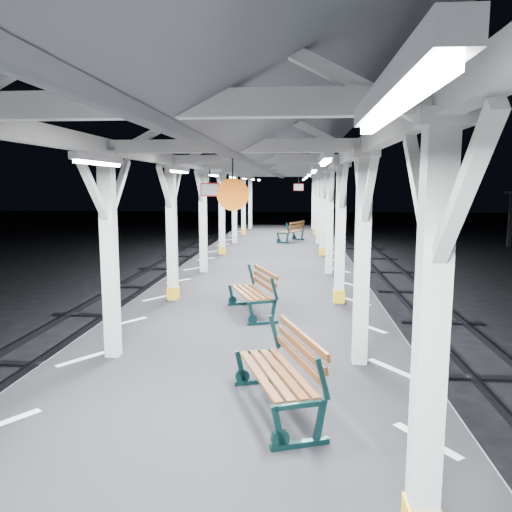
# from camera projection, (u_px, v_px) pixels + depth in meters

# --- Properties ---
(ground) EXTENTS (120.00, 120.00, 0.00)m
(ground) POSITION_uv_depth(u_px,v_px,m) (247.00, 372.00, 10.18)
(ground) COLOR black
(ground) RESTS_ON ground
(platform) EXTENTS (6.00, 50.00, 1.00)m
(platform) POSITION_uv_depth(u_px,v_px,m) (247.00, 349.00, 10.11)
(platform) COLOR black
(platform) RESTS_ON ground
(hazard_stripes_left) EXTENTS (1.00, 48.00, 0.01)m
(hazard_stripes_left) POSITION_uv_depth(u_px,v_px,m) (128.00, 322.00, 10.24)
(hazard_stripes_left) COLOR silver
(hazard_stripes_left) RESTS_ON platform
(hazard_stripes_right) EXTENTS (1.00, 48.00, 0.01)m
(hazard_stripes_right) POSITION_uv_depth(u_px,v_px,m) (370.00, 327.00, 9.84)
(hazard_stripes_right) COLOR silver
(hazard_stripes_right) RESTS_ON platform
(track_left) EXTENTS (2.20, 60.00, 0.16)m
(track_left) POSITION_uv_depth(u_px,v_px,m) (12.00, 361.00, 10.58)
(track_left) COLOR #2D2D33
(track_left) RESTS_ON ground
(track_right) EXTENTS (2.20, 60.00, 0.16)m
(track_right) POSITION_uv_depth(u_px,v_px,m) (500.00, 376.00, 9.76)
(track_right) COLOR #2D2D33
(track_right) RESTS_ON ground
(canopy) EXTENTS (5.40, 49.00, 4.65)m
(canopy) POSITION_uv_depth(u_px,v_px,m) (246.00, 145.00, 9.52)
(canopy) COLOR silver
(canopy) RESTS_ON platform
(bench_near) EXTENTS (1.24, 1.96, 1.00)m
(bench_near) POSITION_uv_depth(u_px,v_px,m) (284.00, 369.00, 6.17)
(bench_near) COLOR black
(bench_near) RESTS_ON platform
(bench_mid) EXTENTS (1.24, 1.91, 0.97)m
(bench_mid) POSITION_uv_depth(u_px,v_px,m) (256.00, 291.00, 10.83)
(bench_mid) COLOR black
(bench_mid) RESTS_ON platform
(bench_far) EXTENTS (1.37, 1.98, 1.01)m
(bench_far) POSITION_uv_depth(u_px,v_px,m) (293.00, 231.00, 24.57)
(bench_far) COLOR black
(bench_far) RESTS_ON platform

